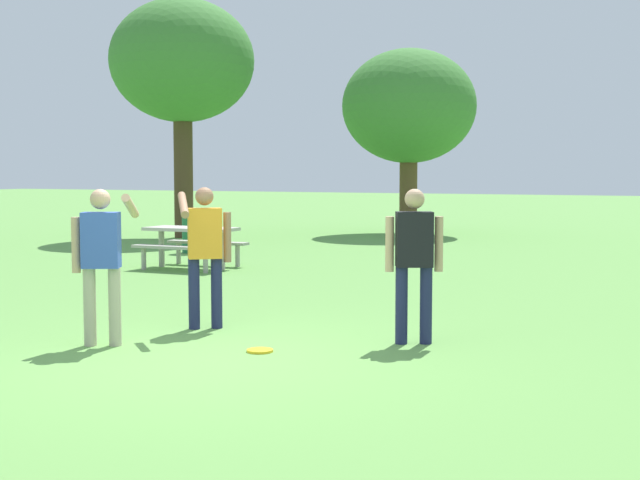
{
  "coord_description": "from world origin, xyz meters",
  "views": [
    {
      "loc": [
        4.61,
        -7.15,
        1.83
      ],
      "look_at": [
        0.08,
        2.39,
        1.0
      ],
      "focal_mm": 49.72,
      "sensor_mm": 36.0,
      "label": 1
    }
  ],
  "objects_px": {
    "tree_broad_center": "(409,107)",
    "frisbee": "(260,351)",
    "person_bystander": "(205,246)",
    "tree_tall_left": "(182,63)",
    "picnic_table_near": "(191,238)",
    "person_thrower": "(414,255)",
    "person_catcher": "(102,254)",
    "trash_can_further_along": "(195,231)"
  },
  "relations": [
    {
      "from": "tree_tall_left",
      "to": "tree_broad_center",
      "type": "relative_size",
      "value": 1.21
    },
    {
      "from": "trash_can_further_along",
      "to": "tree_tall_left",
      "type": "distance_m",
      "value": 6.24
    },
    {
      "from": "frisbee",
      "to": "picnic_table_near",
      "type": "relative_size",
      "value": 0.16
    },
    {
      "from": "frisbee",
      "to": "trash_can_further_along",
      "type": "xyz_separation_m",
      "value": [
        -6.62,
        8.86,
        0.47
      ]
    },
    {
      "from": "tree_broad_center",
      "to": "tree_tall_left",
      "type": "bearing_deg",
      "value": -141.52
    },
    {
      "from": "person_catcher",
      "to": "person_bystander",
      "type": "distance_m",
      "value": 1.36
    },
    {
      "from": "tree_tall_left",
      "to": "tree_broad_center",
      "type": "distance_m",
      "value": 6.54
    },
    {
      "from": "person_thrower",
      "to": "frisbee",
      "type": "distance_m",
      "value": 1.9
    },
    {
      "from": "picnic_table_near",
      "to": "trash_can_further_along",
      "type": "bearing_deg",
      "value": 122.27
    },
    {
      "from": "person_bystander",
      "to": "tree_tall_left",
      "type": "xyz_separation_m",
      "value": [
        -8.17,
        11.63,
        3.77
      ]
    },
    {
      "from": "person_catcher",
      "to": "person_bystander",
      "type": "relative_size",
      "value": 1.0
    },
    {
      "from": "person_catcher",
      "to": "frisbee",
      "type": "height_order",
      "value": "person_catcher"
    },
    {
      "from": "person_catcher",
      "to": "tree_broad_center",
      "type": "bearing_deg",
      "value": 98.99
    },
    {
      "from": "picnic_table_near",
      "to": "trash_can_further_along",
      "type": "height_order",
      "value": "trash_can_further_along"
    },
    {
      "from": "picnic_table_near",
      "to": "trash_can_further_along",
      "type": "distance_m",
      "value": 3.21
    },
    {
      "from": "frisbee",
      "to": "tree_tall_left",
      "type": "bearing_deg",
      "value": 126.86
    },
    {
      "from": "person_bystander",
      "to": "trash_can_further_along",
      "type": "xyz_separation_m",
      "value": [
        -5.41,
        7.98,
        -0.48
      ]
    },
    {
      "from": "frisbee",
      "to": "tree_broad_center",
      "type": "height_order",
      "value": "tree_broad_center"
    },
    {
      "from": "person_bystander",
      "to": "tree_broad_center",
      "type": "distance_m",
      "value": 16.17
    },
    {
      "from": "person_bystander",
      "to": "picnic_table_near",
      "type": "relative_size",
      "value": 0.95
    },
    {
      "from": "person_catcher",
      "to": "picnic_table_near",
      "type": "xyz_separation_m",
      "value": [
        -3.26,
        6.56,
        -0.4
      ]
    },
    {
      "from": "person_thrower",
      "to": "trash_can_further_along",
      "type": "relative_size",
      "value": 1.71
    },
    {
      "from": "picnic_table_near",
      "to": "tree_tall_left",
      "type": "relative_size",
      "value": 0.27
    },
    {
      "from": "person_catcher",
      "to": "frisbee",
      "type": "bearing_deg",
      "value": 14.02
    },
    {
      "from": "person_catcher",
      "to": "frisbee",
      "type": "xyz_separation_m",
      "value": [
        1.65,
        0.41,
        -0.95
      ]
    },
    {
      "from": "person_bystander",
      "to": "tree_broad_center",
      "type": "xyz_separation_m",
      "value": [
        -3.12,
        15.64,
        2.68
      ]
    },
    {
      "from": "frisbee",
      "to": "picnic_table_near",
      "type": "distance_m",
      "value": 7.89
    },
    {
      "from": "tree_tall_left",
      "to": "picnic_table_near",
      "type": "bearing_deg",
      "value": -54.93
    },
    {
      "from": "person_thrower",
      "to": "frisbee",
      "type": "relative_size",
      "value": 6.08
    },
    {
      "from": "person_catcher",
      "to": "tree_tall_left",
      "type": "distance_m",
      "value": 15.52
    },
    {
      "from": "trash_can_further_along",
      "to": "tree_broad_center",
      "type": "height_order",
      "value": "tree_broad_center"
    },
    {
      "from": "picnic_table_near",
      "to": "tree_tall_left",
      "type": "height_order",
      "value": "tree_tall_left"
    },
    {
      "from": "trash_can_further_along",
      "to": "tree_broad_center",
      "type": "bearing_deg",
      "value": 73.32
    },
    {
      "from": "person_catcher",
      "to": "trash_can_further_along",
      "type": "relative_size",
      "value": 1.71
    },
    {
      "from": "person_bystander",
      "to": "person_thrower",
      "type": "bearing_deg",
      "value": 4.42
    },
    {
      "from": "person_bystander",
      "to": "tree_tall_left",
      "type": "distance_m",
      "value": 14.7
    },
    {
      "from": "person_thrower",
      "to": "trash_can_further_along",
      "type": "height_order",
      "value": "person_thrower"
    },
    {
      "from": "trash_can_further_along",
      "to": "tree_tall_left",
      "type": "bearing_deg",
      "value": 127.04
    },
    {
      "from": "tree_broad_center",
      "to": "frisbee",
      "type": "bearing_deg",
      "value": -75.31
    },
    {
      "from": "person_thrower",
      "to": "tree_broad_center",
      "type": "bearing_deg",
      "value": 109.9
    },
    {
      "from": "picnic_table_near",
      "to": "tree_tall_left",
      "type": "xyz_separation_m",
      "value": [
        -4.46,
        6.36,
        4.17
      ]
    },
    {
      "from": "person_bystander",
      "to": "trash_can_further_along",
      "type": "relative_size",
      "value": 1.71
    }
  ]
}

